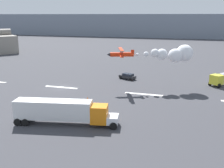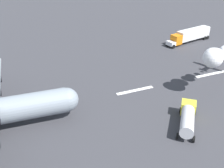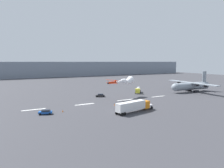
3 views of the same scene
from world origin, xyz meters
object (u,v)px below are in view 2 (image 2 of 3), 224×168
Objects in this scene: stunt_biplane_red at (219,54)px; traffic_cone_far at (221,55)px; semi_truck_orange at (190,35)px; fuel_tanker_truck at (188,117)px.

traffic_cone_far is at bearing -136.93° from stunt_biplane_red.
traffic_cone_far is at bearing 94.21° from semi_truck_orange.
stunt_biplane_red is 15.18m from fuel_tanker_truck.
semi_truck_orange is 1.92× the size of fuel_tanker_truck.
stunt_biplane_red is 29.56m from semi_truck_orange.
semi_truck_orange is at bearing -118.19° from stunt_biplane_red.
semi_truck_orange reaches higher than traffic_cone_far.
stunt_biplane_red is 21.30m from traffic_cone_far.
fuel_tanker_truck is 10.91× the size of traffic_cone_far.
fuel_tanker_truck is (25.39, 33.11, -0.40)m from semi_truck_orange.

